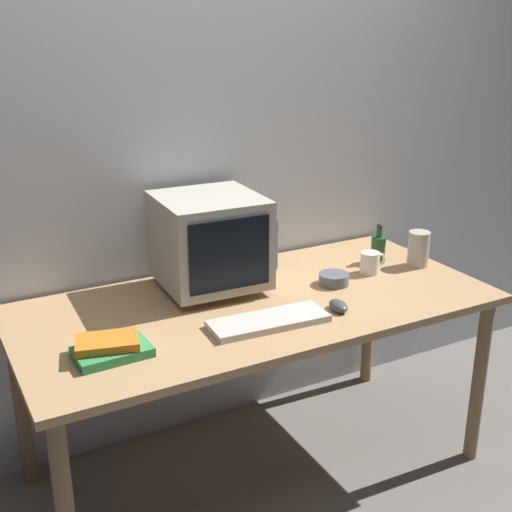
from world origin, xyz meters
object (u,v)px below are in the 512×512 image
Objects in this scene: bottle_tall at (268,242)px; book_stack at (110,348)px; crt_monitor at (210,241)px; cd_spindle at (333,279)px; bottle_short at (378,248)px; metal_canister at (418,249)px; keyboard at (269,321)px; computer_mouse at (338,306)px; mug at (370,262)px.

book_stack is at bearing -151.42° from bottle_tall.
crt_monitor is 0.52m from cd_spindle.
book_stack is 0.97m from cd_spindle.
bottle_short is 1.15× the size of metal_canister.
bottle_tall reaches higher than keyboard.
keyboard is 3.50× the size of cd_spindle.
keyboard is at bearing -3.82° from book_stack.
bottle_tall reaches higher than computer_mouse.
bottle_short is 0.34m from cd_spindle.
mug is at bearing 173.45° from metal_canister.
keyboard is 0.56m from bottle_tall.
crt_monitor is 0.55m from computer_mouse.
metal_canister is at bearing 32.12° from computer_mouse.
keyboard is 4.20× the size of computer_mouse.
keyboard is (0.04, -0.39, -0.18)m from crt_monitor.
computer_mouse is 0.42× the size of book_stack.
bottle_short is at bearing 39.72° from mug.
crt_monitor is 0.96× the size of keyboard.
bottle_tall is 0.93m from book_stack.
mug is at bearing -36.27° from bottle_tall.
book_stack is 1.40m from metal_canister.
keyboard is 0.55m from book_stack.
metal_canister is (0.12, -0.12, 0.01)m from bottle_short.
computer_mouse is at bearing -0.32° from keyboard.
keyboard is at bearing -156.08° from bottle_short.
computer_mouse is 0.61m from metal_canister.
bottle_tall is 2.04× the size of metal_canister.
bottle_short is at bearing 135.57° from metal_canister.
metal_canister is (1.39, 0.17, 0.05)m from book_stack.
keyboard is 1.75× the size of book_stack.
bottle_short reaches higher than mug.
crt_monitor is 4.02× the size of computer_mouse.
book_stack is at bearing -173.16° from computer_mouse.
crt_monitor is 0.43m from keyboard.
bottle_short is at bearing 27.50° from keyboard.
keyboard is 0.65m from mug.
crt_monitor is at bearing 174.56° from bottle_short.
bottle_short reaches higher than computer_mouse.
mug is 0.80× the size of metal_canister.
mug is 1.00× the size of cd_spindle.
cd_spindle is (0.41, 0.20, 0.01)m from keyboard.
bottle_tall is 0.49m from bottle_short.
keyboard is 0.79m from bottle_short.
book_stack is 2.00× the size of cd_spindle.
crt_monitor reaches higher than bottle_short.
mug is 0.21m from cd_spindle.
bottle_short is (0.76, -0.07, -0.13)m from crt_monitor.
crt_monitor is at bearing 156.67° from cd_spindle.
crt_monitor is 3.35× the size of mug.
bottle_short is at bearing -5.44° from crt_monitor.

